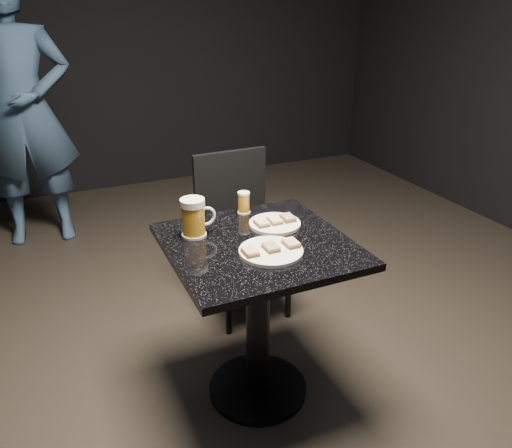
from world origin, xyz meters
The scene contains 10 objects.
floor centered at (0.00, 0.00, 0.00)m, with size 6.00×6.00×0.00m, color black.
plate_large centered at (0.01, -0.10, 0.76)m, with size 0.24×0.24×0.01m, color white.
plate_small centered at (0.13, 0.12, 0.76)m, with size 0.22×0.22×0.01m, color white.
patron centered at (-0.78, 2.12, 0.92)m, with size 0.67×0.44×1.85m, color navy.
table centered at (0.00, 0.00, 0.51)m, with size 0.70×0.70×0.75m.
beer_mug centered at (-0.21, 0.16, 0.83)m, with size 0.15×0.10×0.16m.
beer_tumbler centered at (0.06, 0.29, 0.80)m, with size 0.06×0.06×0.10m.
chair centered at (0.21, 0.70, 0.50)m, with size 0.43×0.43×0.88m.
canapes_on_plate_large centered at (0.01, -0.10, 0.77)m, with size 0.22×0.07×0.02m.
canapes_on_plate_small centered at (0.13, 0.12, 0.77)m, with size 0.17×0.07×0.02m.
Camera 1 is at (-0.73, -1.59, 1.62)m, focal length 35.00 mm.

